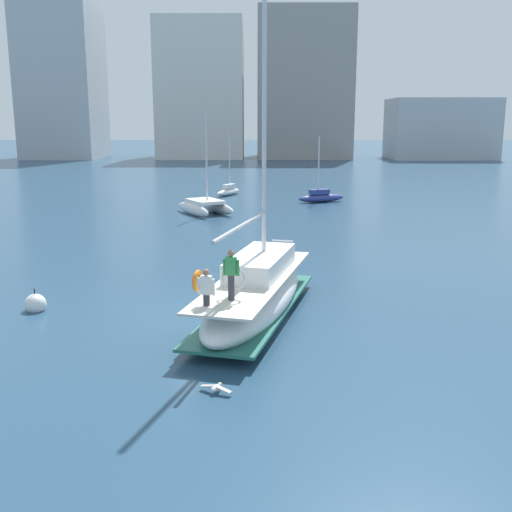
{
  "coord_description": "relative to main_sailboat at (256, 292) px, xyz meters",
  "views": [
    {
      "loc": [
        1.6,
        -21.18,
        6.88
      ],
      "look_at": [
        1.57,
        1.61,
        1.8
      ],
      "focal_mm": 42.94,
      "sensor_mm": 36.0,
      "label": 1
    }
  ],
  "objects": [
    {
      "name": "seagull",
      "position": [
        -1.02,
        -6.24,
        -0.78
      ],
      "size": [
        0.86,
        0.54,
        0.16
      ],
      "color": "silver",
      "rests_on": "ground"
    },
    {
      "name": "waterfront_buildings",
      "position": [
        -5.26,
        95.03,
        11.13
      ],
      "size": [
        84.18,
        18.59,
        27.29
      ],
      "color": "#B2B7BC",
      "rests_on": "ground"
    },
    {
      "name": "ground_plane",
      "position": [
        -1.59,
        0.32,
        -0.92
      ],
      "size": [
        400.0,
        400.0,
        0.0
      ],
      "primitive_type": "plane",
      "color": "navy"
    },
    {
      "name": "moored_cutter_left",
      "position": [
        -3.81,
        24.54,
        -0.32
      ],
      "size": [
        4.84,
        5.86,
        7.34
      ],
      "color": "white",
      "rests_on": "ground"
    },
    {
      "name": "mooring_buoy",
      "position": [
        -8.14,
        0.75,
        -0.68
      ],
      "size": [
        0.78,
        0.78,
        0.99
      ],
      "color": "silver",
      "rests_on": "ground"
    },
    {
      "name": "main_sailboat",
      "position": [
        0.0,
        0.0,
        0.0
      ],
      "size": [
        4.78,
        9.89,
        14.28
      ],
      "color": "white",
      "rests_on": "ground"
    },
    {
      "name": "moored_sloop_far",
      "position": [
        5.57,
        31.28,
        -0.45
      ],
      "size": [
        4.36,
        2.52,
        5.54
      ],
      "color": "navy",
      "rests_on": "ground"
    },
    {
      "name": "moored_sloop_near",
      "position": [
        -2.57,
        36.15,
        -0.47
      ],
      "size": [
        2.56,
        3.78,
        5.79
      ],
      "color": "silver",
      "rests_on": "ground"
    }
  ]
}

